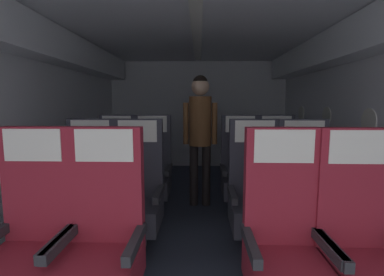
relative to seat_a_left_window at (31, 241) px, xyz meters
name	(u,v)px	position (x,y,z in m)	size (l,w,h in m)	color
ground	(196,225)	(0.99, 1.34, -0.49)	(3.83, 6.17, 0.02)	#2D3342
fuselage_shell	(197,79)	(0.99, 1.62, 1.11)	(3.71, 5.82, 2.21)	silver
seat_a_left_window	(31,241)	(0.00, 0.00, 0.00)	(0.48, 0.50, 1.17)	#38383D
seat_a_left_aisle	(103,243)	(0.44, 0.00, 0.00)	(0.48, 0.50, 1.17)	#38383D
seat_a_right_aisle	(361,248)	(1.96, -0.03, 0.00)	(0.48, 0.50, 1.17)	#38383D
seat_a_right_window	(285,245)	(1.53, -0.01, 0.00)	(0.48, 0.50, 1.17)	#38383D
seat_b_left_window	(89,195)	(0.01, 0.88, 0.00)	(0.48, 0.50, 1.17)	#38383D
seat_b_left_aisle	(137,195)	(0.46, 0.87, 0.00)	(0.48, 0.50, 1.17)	#38383D
seat_b_right_aisle	(304,197)	(1.97, 0.87, 0.00)	(0.48, 0.50, 1.17)	#38383D
seat_b_right_window	(255,196)	(1.53, 0.88, 0.00)	(0.48, 0.50, 1.17)	#38383D
seat_c_left_window	(116,171)	(0.00, 1.76, 0.00)	(0.48, 0.50, 1.17)	#38383D
seat_c_left_aisle	(152,172)	(0.44, 1.75, 0.00)	(0.48, 0.50, 1.17)	#38383D
seat_c_right_aisle	(277,172)	(1.97, 1.77, 0.00)	(0.48, 0.50, 1.17)	#38383D
seat_c_right_window	(240,172)	(1.52, 1.77, 0.00)	(0.48, 0.50, 1.17)	#38383D
flight_attendant	(200,126)	(1.03, 1.94, 0.55)	(0.43, 0.28, 1.66)	black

